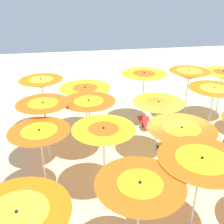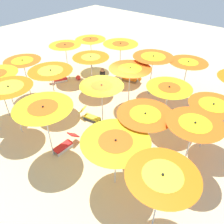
# 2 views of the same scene
# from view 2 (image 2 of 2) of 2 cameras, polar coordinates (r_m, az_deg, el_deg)

# --- Properties ---
(ground) EXTENTS (40.38, 40.38, 0.04)m
(ground) POSITION_cam_2_polar(r_m,az_deg,el_deg) (11.61, 0.36, -1.22)
(ground) COLOR beige
(beach_umbrella_1) EXTENTS (2.02, 2.02, 2.53)m
(beach_umbrella_1) POSITION_cam_2_polar(r_m,az_deg,el_deg) (10.28, -24.82, 4.89)
(beach_umbrella_1) COLOR silver
(beach_umbrella_1) RESTS_ON ground
(beach_umbrella_2) EXTENTS (2.18, 2.18, 2.53)m
(beach_umbrella_2) POSITION_cam_2_polar(r_m,az_deg,el_deg) (8.46, -17.11, 0.28)
(beach_umbrella_2) COLOR silver
(beach_umbrella_2) RESTS_ON ground
(beach_umbrella_3) EXTENTS (2.28, 2.28, 2.21)m
(beach_umbrella_3) POSITION_cam_2_polar(r_m,az_deg,el_deg) (7.25, 0.91, -8.37)
(beach_umbrella_3) COLOR silver
(beach_umbrella_3) RESTS_ON ground
(beach_umbrella_4) EXTENTS (1.95, 1.95, 2.54)m
(beach_umbrella_4) POSITION_cam_2_polar(r_m,az_deg,el_deg) (6.10, 12.64, -16.61)
(beach_umbrella_4) COLOR silver
(beach_umbrella_4) RESTS_ON ground
(beach_umbrella_5) EXTENTS (1.99, 1.99, 2.28)m
(beach_umbrella_5) POSITION_cam_2_polar(r_m,az_deg,el_deg) (13.26, -21.85, 11.37)
(beach_umbrella_5) COLOR silver
(beach_umbrella_5) RESTS_ON ground
(beach_umbrella_6) EXTENTS (2.15, 2.15, 2.41)m
(beach_umbrella_6) POSITION_cam_2_polar(r_m,az_deg,el_deg) (11.33, -15.38, 9.40)
(beach_umbrella_6) COLOR silver
(beach_umbrella_6) RESTS_ON ground
(beach_umbrella_7) EXTENTS (1.98, 1.98, 2.27)m
(beach_umbrella_7) POSITION_cam_2_polar(r_m,az_deg,el_deg) (9.97, -2.66, 5.92)
(beach_umbrella_7) COLOR silver
(beach_umbrella_7) RESTS_ON ground
(beach_umbrella_8) EXTENTS (2.09, 2.09, 2.28)m
(beach_umbrella_8) POSITION_cam_2_polar(r_m,az_deg,el_deg) (8.31, 8.41, -1.62)
(beach_umbrella_8) COLOR silver
(beach_umbrella_8) RESTS_ON ground
(beach_umbrella_9) EXTENTS (1.94, 1.94, 2.48)m
(beach_umbrella_9) POSITION_cam_2_polar(r_m,az_deg,el_deg) (7.94, 20.34, -3.53)
(beach_umbrella_9) COLOR silver
(beach_umbrella_9) RESTS_ON ground
(beach_umbrella_10) EXTENTS (1.97, 1.97, 2.37)m
(beach_umbrella_10) POSITION_cam_2_polar(r_m,az_deg,el_deg) (14.55, -11.88, 15.85)
(beach_umbrella_10) COLOR silver
(beach_umbrella_10) RESTS_ON ground
(beach_umbrella_11) EXTENTS (2.07, 2.07, 2.25)m
(beach_umbrella_11) POSITION_cam_2_polar(r_m,az_deg,el_deg) (12.91, -5.42, 13.10)
(beach_umbrella_11) COLOR silver
(beach_umbrella_11) RESTS_ON ground
(beach_umbrella_12) EXTENTS (2.17, 2.17, 2.30)m
(beach_umbrella_12) POSITION_cam_2_polar(r_m,az_deg,el_deg) (11.43, 4.64, 10.43)
(beach_umbrella_12) COLOR silver
(beach_umbrella_12) RESTS_ON ground
(beach_umbrella_13) EXTENTS (2.01, 2.01, 2.29)m
(beach_umbrella_13) POSITION_cam_2_polar(r_m,az_deg,el_deg) (10.10, 14.31, 5.20)
(beach_umbrella_13) COLOR silver
(beach_umbrella_13) RESTS_ON ground
(beach_umbrella_14) EXTENTS (1.90, 1.90, 2.32)m
(beach_umbrella_14) POSITION_cam_2_polar(r_m,az_deg,el_deg) (9.44, 24.36, 0.93)
(beach_umbrella_14) COLOR silver
(beach_umbrella_14) RESTS_ON ground
(beach_umbrella_15) EXTENTS (2.04, 2.04, 2.24)m
(beach_umbrella_15) POSITION_cam_2_polar(r_m,az_deg,el_deg) (15.77, -5.51, 17.45)
(beach_umbrella_15) COLOR silver
(beach_umbrella_15) RESTS_ON ground
(beach_umbrella_16) EXTENTS (2.18, 2.18, 2.42)m
(beach_umbrella_16) POSITION_cam_2_polar(r_m,az_deg,el_deg) (14.38, 2.19, 16.34)
(beach_umbrella_16) COLOR silver
(beach_umbrella_16) RESTS_ON ground
(beach_umbrella_17) EXTENTS (2.22, 2.22, 2.43)m
(beach_umbrella_17) POSITION_cam_2_polar(r_m,az_deg,el_deg) (12.65, 10.45, 13.10)
(beach_umbrella_17) COLOR silver
(beach_umbrella_17) RESTS_ON ground
(beach_umbrella_18) EXTENTS (2.02, 2.02, 2.41)m
(beach_umbrella_18) POSITION_cam_2_polar(r_m,az_deg,el_deg) (12.49, 18.83, 11.29)
(beach_umbrella_18) COLOR silver
(beach_umbrella_18) RESTS_ON ground
(lounger_0) EXTENTS (0.68, 1.30, 0.64)m
(lounger_0) POSITION_cam_2_polar(r_m,az_deg,el_deg) (14.73, 4.94, 8.52)
(lounger_0) COLOR olive
(lounger_0) RESTS_ON ground
(lounger_1) EXTENTS (0.52, 1.21, 0.69)m
(lounger_1) POSITION_cam_2_polar(r_m,az_deg,el_deg) (11.31, -5.57, -1.10)
(lounger_1) COLOR #333338
(lounger_1) RESTS_ON ground
(lounger_2) EXTENTS (1.27, 0.37, 0.61)m
(lounger_2) POSITION_cam_2_polar(r_m,az_deg,el_deg) (9.96, -11.94, -8.11)
(lounger_2) COLOR silver
(lounger_2) RESTS_ON ground
(lounger_3) EXTENTS (1.19, 0.87, 0.63)m
(lounger_3) POSITION_cam_2_polar(r_m,az_deg,el_deg) (15.05, -13.52, 8.22)
(lounger_3) COLOR silver
(lounger_3) RESTS_ON ground
(beachgoer_0) EXTENTS (0.30, 0.30, 1.73)m
(beachgoer_0) POSITION_cam_2_polar(r_m,az_deg,el_deg) (12.89, -2.39, 7.81)
(beachgoer_0) COLOR #A3704C
(beachgoer_0) RESTS_ON ground
(beach_ball) EXTENTS (0.33, 0.33, 0.33)m
(beach_ball) POSITION_cam_2_polar(r_m,az_deg,el_deg) (15.08, -8.67, 8.73)
(beach_ball) COLOR red
(beach_ball) RESTS_ON ground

